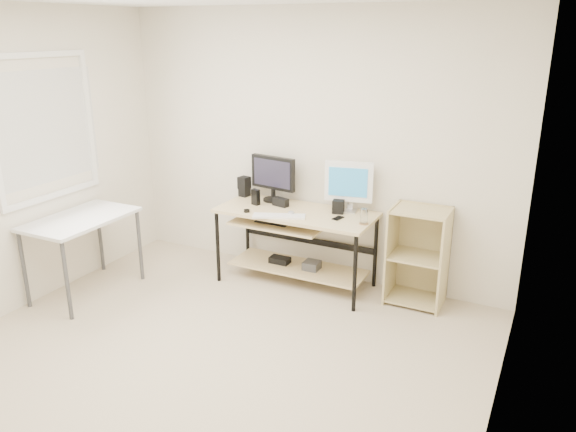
% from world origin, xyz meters
% --- Properties ---
extents(room, '(4.01, 4.01, 2.62)m').
position_xyz_m(room, '(-0.14, 0.04, 1.32)').
color(room, '#C5B497').
rests_on(room, ground).
extents(desk, '(1.50, 0.65, 0.75)m').
position_xyz_m(desk, '(-0.03, 1.66, 0.54)').
color(desk, beige).
rests_on(desk, ground).
extents(side_table, '(0.60, 1.00, 0.75)m').
position_xyz_m(side_table, '(-1.68, 0.60, 0.67)').
color(side_table, white).
rests_on(side_table, ground).
extents(shelf_unit, '(0.50, 0.40, 0.90)m').
position_xyz_m(shelf_unit, '(1.15, 1.82, 0.45)').
color(shelf_unit, '#C8B77D').
rests_on(shelf_unit, ground).
extents(black_monitor, '(0.49, 0.20, 0.45)m').
position_xyz_m(black_monitor, '(-0.35, 1.85, 1.01)').
color(black_monitor, black).
rests_on(black_monitor, desk).
extents(white_imac, '(0.45, 0.14, 0.48)m').
position_xyz_m(white_imac, '(0.45, 1.85, 1.03)').
color(white_imac, silver).
rests_on(white_imac, desk).
extents(keyboard, '(0.49, 0.30, 0.02)m').
position_xyz_m(keyboard, '(-0.06, 1.42, 0.76)').
color(keyboard, white).
rests_on(keyboard, desk).
extents(mouse, '(0.09, 0.12, 0.03)m').
position_xyz_m(mouse, '(0.01, 1.53, 0.77)').
color(mouse, '#AFAFB4').
rests_on(mouse, desk).
extents(center_speaker, '(0.17, 0.10, 0.08)m').
position_xyz_m(center_speaker, '(-0.20, 1.73, 0.79)').
color(center_speaker, black).
rests_on(center_speaker, desk).
extents(speaker_left, '(0.12, 0.12, 0.20)m').
position_xyz_m(speaker_left, '(-0.69, 1.86, 0.86)').
color(speaker_left, black).
rests_on(speaker_left, desk).
extents(speaker_right, '(0.12, 0.12, 0.12)m').
position_xyz_m(speaker_right, '(0.38, 1.78, 0.81)').
color(speaker_right, black).
rests_on(speaker_right, desk).
extents(audio_controller, '(0.09, 0.07, 0.16)m').
position_xyz_m(audio_controller, '(-0.44, 1.66, 0.83)').
color(audio_controller, black).
rests_on(audio_controller, desk).
extents(volume_puck, '(0.07, 0.07, 0.02)m').
position_xyz_m(volume_puck, '(-0.40, 1.42, 0.76)').
color(volume_puck, black).
rests_on(volume_puck, desk).
extents(smartphone, '(0.09, 0.13, 0.01)m').
position_xyz_m(smartphone, '(0.44, 1.62, 0.75)').
color(smartphone, black).
rests_on(smartphone, desk).
extents(coaster, '(0.10, 0.10, 0.01)m').
position_xyz_m(coaster, '(0.70, 1.59, 0.75)').
color(coaster, '#986F44').
rests_on(coaster, desk).
extents(drinking_glass, '(0.08, 0.08, 0.13)m').
position_xyz_m(drinking_glass, '(0.70, 1.59, 0.82)').
color(drinking_glass, white).
rests_on(drinking_glass, coaster).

